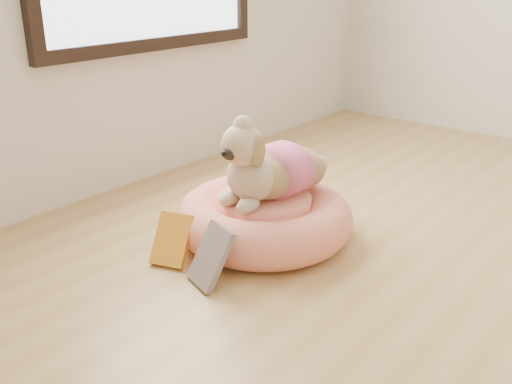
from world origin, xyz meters
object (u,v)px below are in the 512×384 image
Objects in this scene: pet_bed at (264,218)px; dog at (268,154)px; book_white at (211,256)px; book_yellow at (172,240)px.

dog is at bearing 10.76° from pet_bed.
book_white is (0.06, -0.39, -0.26)m from dog.
pet_bed is 3.21× the size of book_white.
dog is (0.02, 0.00, 0.27)m from pet_bed.
pet_bed is at bearing -165.08° from dog.
book_yellow is at bearing -108.36° from dog.
book_yellow is at bearing -110.36° from pet_bed.
dog is 0.49m from book_yellow.
book_white reaches higher than book_yellow.
dog reaches higher than book_white.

